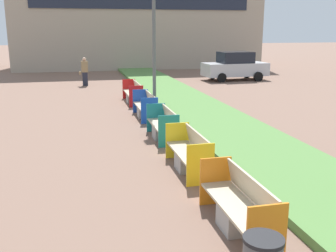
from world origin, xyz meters
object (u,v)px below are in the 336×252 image
object	(u,v)px
street_lamp_post	(154,2)
bench_teal_frame	(163,127)
bench_orange_frame	(239,209)
parked_car_distant	(235,66)
bench_yellow_frame	(189,155)
bench_red_frame	(133,94)
bench_blue_frame	(146,108)
pedestrian_walking	(85,71)

from	to	relation	value
street_lamp_post	bench_teal_frame	bearing A→B (deg)	-97.96
bench_orange_frame	parked_car_distant	bearing A→B (deg)	67.57
street_lamp_post	parked_car_distant	distance (m)	11.62
bench_yellow_frame	bench_red_frame	distance (m)	9.23
bench_teal_frame	bench_blue_frame	distance (m)	3.07
bench_yellow_frame	parked_car_distant	world-z (taller)	parked_car_distant
bench_teal_frame	street_lamp_post	distance (m)	5.97
street_lamp_post	bench_orange_frame	bearing A→B (deg)	-93.42
bench_blue_frame	street_lamp_post	size ratio (longest dim) A/B	0.26
bench_teal_frame	pedestrian_walking	xyz separation A→B (m)	(-2.00, 12.50, 0.49)
bench_teal_frame	street_lamp_post	bearing A→B (deg)	82.04
street_lamp_post	parked_car_distant	size ratio (longest dim) A/B	1.85
bench_red_frame	pedestrian_walking	xyz separation A→B (m)	(-2.01, 6.14, 0.48)
bench_blue_frame	bench_teal_frame	bearing A→B (deg)	-90.04
bench_red_frame	parked_car_distant	size ratio (longest dim) A/B	0.56
street_lamp_post	parked_car_distant	world-z (taller)	street_lamp_post
bench_teal_frame	bench_red_frame	size ratio (longest dim) A/B	0.79
bench_orange_frame	parked_car_distant	distance (m)	20.30
bench_red_frame	pedestrian_walking	distance (m)	6.48
bench_teal_frame	pedestrian_walking	bearing A→B (deg)	99.11
pedestrian_walking	bench_red_frame	bearing A→B (deg)	-71.88
bench_blue_frame	pedestrian_walking	world-z (taller)	pedestrian_walking
bench_orange_frame	bench_yellow_frame	size ratio (longest dim) A/B	1.06
bench_yellow_frame	bench_red_frame	xyz separation A→B (m)	(0.00, 9.23, 0.01)
bench_red_frame	street_lamp_post	xyz separation A→B (m)	(0.61, -1.96, 3.98)
bench_teal_frame	parked_car_distant	bearing A→B (deg)	59.02
bench_orange_frame	bench_red_frame	world-z (taller)	same
bench_blue_frame	bench_red_frame	bearing A→B (deg)	89.93
bench_red_frame	bench_yellow_frame	bearing A→B (deg)	-90.03
bench_blue_frame	street_lamp_post	xyz separation A→B (m)	(0.61, 1.33, 3.99)
bench_yellow_frame	pedestrian_walking	size ratio (longest dim) A/B	1.20
bench_orange_frame	street_lamp_post	size ratio (longest dim) A/B	0.27
bench_yellow_frame	pedestrian_walking	world-z (taller)	pedestrian_walking
bench_yellow_frame	bench_orange_frame	bearing A→B (deg)	-89.97
bench_red_frame	street_lamp_post	size ratio (longest dim) A/B	0.30
bench_yellow_frame	bench_teal_frame	xyz separation A→B (m)	(-0.00, 2.87, -0.00)
bench_yellow_frame	pedestrian_walking	distance (m)	15.51
pedestrian_walking	bench_yellow_frame	bearing A→B (deg)	-82.57
bench_teal_frame	bench_yellow_frame	bearing A→B (deg)	-89.97
bench_blue_frame	parked_car_distant	bearing A→B (deg)	51.78
bench_red_frame	pedestrian_walking	world-z (taller)	pedestrian_walking
parked_car_distant	bench_red_frame	bearing A→B (deg)	-142.70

